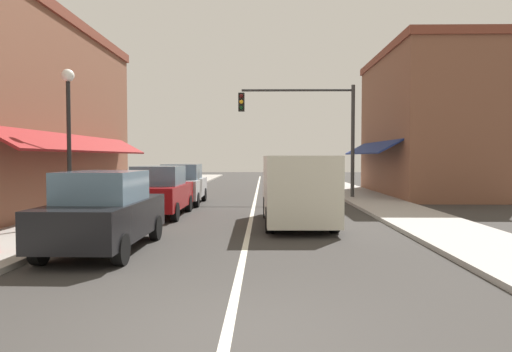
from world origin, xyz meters
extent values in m
plane|color=#33302D|center=(0.00, 18.00, 0.00)|extent=(80.00, 80.00, 0.00)
cube|color=gray|center=(-5.50, 18.00, 0.06)|extent=(2.60, 56.00, 0.12)
cube|color=#A39E99|center=(5.50, 18.00, 0.06)|extent=(2.60, 56.00, 0.12)
cube|color=silver|center=(0.00, 18.00, 0.00)|extent=(0.14, 52.00, 0.01)
cube|color=slate|center=(-6.86, 12.00, 1.40)|extent=(0.08, 10.64, 1.80)
cube|color=maroon|center=(-6.25, 12.00, 2.60)|extent=(1.27, 11.76, 0.73)
cube|color=slate|center=(-6.86, 8.92, 5.07)|extent=(0.08, 1.10, 1.30)
cube|color=slate|center=(-6.86, 15.08, 5.07)|extent=(0.08, 1.10, 1.30)
cube|color=brown|center=(9.24, 20.00, 3.69)|extent=(4.87, 10.00, 7.38)
cube|color=brown|center=(9.24, 20.00, 7.58)|extent=(5.07, 10.20, 0.40)
cube|color=slate|center=(6.86, 20.00, 1.40)|extent=(0.08, 7.60, 1.80)
cube|color=navy|center=(6.25, 20.00, 2.60)|extent=(1.27, 8.40, 0.73)
cube|color=slate|center=(6.86, 17.80, 5.31)|extent=(0.08, 1.10, 1.30)
cube|color=slate|center=(6.86, 22.20, 5.31)|extent=(0.08, 1.10, 1.30)
cube|color=black|center=(-3.09, 4.90, 0.71)|extent=(1.76, 4.12, 0.80)
cube|color=slate|center=(-3.09, 4.80, 1.44)|extent=(1.54, 2.01, 0.66)
cylinder|color=black|center=(-3.87, 6.26, 0.31)|extent=(0.21, 0.62, 0.62)
cylinder|color=black|center=(-2.29, 6.25, 0.31)|extent=(0.21, 0.62, 0.62)
cylinder|color=black|center=(-3.90, 3.55, 0.31)|extent=(0.21, 0.62, 0.62)
cylinder|color=black|center=(-2.31, 3.54, 0.31)|extent=(0.21, 0.62, 0.62)
cube|color=maroon|center=(-3.24, 10.88, 0.71)|extent=(1.73, 4.11, 0.80)
cube|color=slate|center=(-3.24, 10.78, 1.44)|extent=(1.53, 2.01, 0.66)
cylinder|color=black|center=(-4.03, 12.23, 0.31)|extent=(0.20, 0.62, 0.62)
cylinder|color=black|center=(-2.45, 12.23, 0.31)|extent=(0.20, 0.62, 0.62)
cylinder|color=black|center=(-4.02, 9.52, 0.31)|extent=(0.20, 0.62, 0.62)
cylinder|color=black|center=(-2.44, 9.53, 0.31)|extent=(0.20, 0.62, 0.62)
cube|color=#B7BABF|center=(-3.18, 15.04, 0.71)|extent=(1.79, 4.13, 0.80)
cube|color=slate|center=(-3.18, 14.94, 1.44)|extent=(1.55, 2.03, 0.66)
cylinder|color=black|center=(-3.99, 16.38, 0.31)|extent=(0.21, 0.62, 0.62)
cylinder|color=black|center=(-2.41, 16.41, 0.31)|extent=(0.21, 0.62, 0.62)
cylinder|color=black|center=(-3.95, 13.68, 0.31)|extent=(0.21, 0.62, 0.62)
cylinder|color=black|center=(-2.36, 13.70, 0.31)|extent=(0.21, 0.62, 0.62)
cube|color=beige|center=(1.44, 8.95, 1.17)|extent=(2.06, 5.04, 1.90)
cube|color=slate|center=(1.39, 11.34, 1.59)|extent=(1.73, 0.31, 0.84)
cube|color=black|center=(1.39, 11.52, 0.48)|extent=(1.87, 0.24, 0.24)
cylinder|color=black|center=(0.53, 10.48, 0.36)|extent=(0.25, 0.72, 0.72)
cylinder|color=black|center=(2.29, 10.51, 0.36)|extent=(0.25, 0.72, 0.72)
cylinder|color=black|center=(0.59, 7.38, 0.36)|extent=(0.25, 0.72, 0.72)
cylinder|color=black|center=(2.36, 7.41, 0.36)|extent=(0.25, 0.72, 0.72)
cylinder|color=#333333|center=(4.80, 17.51, 2.81)|extent=(0.18, 0.18, 5.61)
cylinder|color=#333333|center=(2.06, 17.51, 5.36)|extent=(5.48, 0.12, 0.12)
cube|color=black|center=(-0.68, 17.33, 4.76)|extent=(0.30, 0.24, 0.90)
sphere|color=#420F0F|center=(-0.68, 17.20, 5.04)|extent=(0.20, 0.20, 0.20)
sphere|color=yellow|center=(-0.68, 17.20, 4.76)|extent=(0.20, 0.20, 0.20)
sphere|color=#0C3316|center=(-0.68, 17.20, 4.48)|extent=(0.20, 0.20, 0.20)
cylinder|color=black|center=(-5.20, 8.00, 2.12)|extent=(0.12, 0.12, 4.24)
sphere|color=white|center=(-5.20, 8.00, 4.42)|extent=(0.36, 0.36, 0.36)
camera|label=1|loc=(0.44, -5.11, 2.08)|focal=32.10mm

